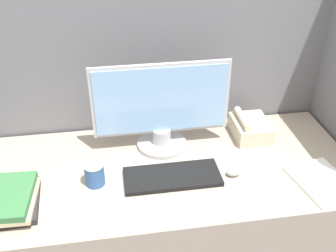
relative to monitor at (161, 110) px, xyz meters
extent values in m
cube|color=slate|center=(0.02, 0.22, -0.13)|extent=(2.02, 0.04, 1.58)
cube|color=tan|center=(0.02, -0.17, -0.55)|extent=(1.62, 0.71, 0.73)
cylinder|color=#B7B7BC|center=(0.00, 0.00, -0.18)|extent=(0.23, 0.23, 0.02)
cylinder|color=#B7B7BC|center=(0.00, 0.00, -0.14)|extent=(0.08, 0.08, 0.07)
cube|color=#B7B7BC|center=(0.00, 0.00, 0.05)|extent=(0.61, 0.02, 0.34)
cube|color=#8CB7E5|center=(0.00, -0.01, 0.05)|extent=(0.58, 0.01, 0.31)
cube|color=black|center=(0.01, -0.25, -0.18)|extent=(0.40, 0.17, 0.02)
ellipsoid|color=gray|center=(0.27, -0.27, -0.18)|extent=(0.06, 0.04, 0.03)
cylinder|color=#335999|center=(-0.31, -0.23, -0.14)|extent=(0.08, 0.08, 0.09)
cylinder|color=white|center=(-0.31, -0.23, -0.09)|extent=(0.08, 0.08, 0.01)
cube|color=#262628|center=(-0.63, -0.31, -0.18)|extent=(0.23, 0.26, 0.03)
cube|color=#C6B78C|center=(-0.62, -0.32, -0.16)|extent=(0.20, 0.26, 0.02)
cube|color=#38723F|center=(-0.63, -0.32, -0.13)|extent=(0.19, 0.27, 0.03)
cube|color=beige|center=(0.44, 0.02, -0.15)|extent=(0.17, 0.21, 0.08)
cube|color=white|center=(0.46, -0.01, -0.11)|extent=(0.07, 0.09, 0.00)
cylinder|color=beige|center=(0.39, 0.02, -0.09)|extent=(0.04, 0.18, 0.04)
cube|color=white|center=(0.62, -0.37, -0.18)|extent=(0.26, 0.30, 0.01)
camera|label=1|loc=(-0.21, -1.50, 0.88)|focal=42.00mm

